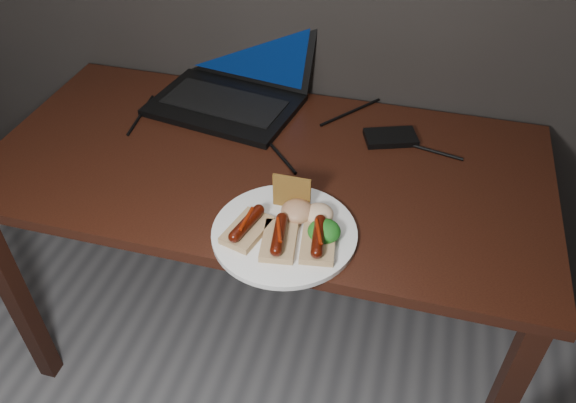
% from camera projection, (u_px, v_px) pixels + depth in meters
% --- Properties ---
extents(desk, '(1.40, 0.70, 0.75)m').
position_uv_depth(desk, '(267.00, 188.00, 1.47)').
color(desk, '#36180D').
rests_on(desk, ground).
extents(laptop, '(0.45, 0.42, 0.25)m').
position_uv_depth(laptop, '(234.00, 82.00, 1.61)').
color(laptop, black).
rests_on(laptop, desk).
extents(hard_drive, '(0.15, 0.12, 0.02)m').
position_uv_depth(hard_drive, '(391.00, 137.00, 1.47)').
color(hard_drive, black).
rests_on(hard_drive, desk).
extents(desk_cables, '(0.89, 0.40, 0.01)m').
position_uv_depth(desk_cables, '(291.00, 130.00, 1.51)').
color(desk_cables, black).
rests_on(desk_cables, desk).
extents(plate, '(0.37, 0.37, 0.01)m').
position_uv_depth(plate, '(284.00, 233.00, 1.20)').
color(plate, white).
rests_on(plate, desk).
extents(bread_sausage_left, '(0.10, 0.13, 0.04)m').
position_uv_depth(bread_sausage_left, '(247.00, 227.00, 1.19)').
color(bread_sausage_left, tan).
rests_on(bread_sausage_left, plate).
extents(bread_sausage_center, '(0.09, 0.12, 0.04)m').
position_uv_depth(bread_sausage_center, '(279.00, 238.00, 1.16)').
color(bread_sausage_center, tan).
rests_on(bread_sausage_center, plate).
extents(bread_sausage_right, '(0.09, 0.12, 0.04)m').
position_uv_depth(bread_sausage_right, '(318.00, 240.00, 1.16)').
color(bread_sausage_right, tan).
rests_on(bread_sausage_right, plate).
extents(crispbread, '(0.08, 0.01, 0.08)m').
position_uv_depth(crispbread, '(292.00, 192.00, 1.23)').
color(crispbread, '#A6792D').
rests_on(crispbread, plate).
extents(salad_greens, '(0.07, 0.07, 0.04)m').
position_uv_depth(salad_greens, '(324.00, 231.00, 1.17)').
color(salad_greens, '#195911').
rests_on(salad_greens, plate).
extents(salsa_mound, '(0.07, 0.07, 0.04)m').
position_uv_depth(salsa_mound, '(297.00, 211.00, 1.22)').
color(salsa_mound, maroon).
rests_on(salsa_mound, plate).
extents(coleslaw_mound, '(0.06, 0.06, 0.04)m').
position_uv_depth(coleslaw_mound, '(319.00, 214.00, 1.22)').
color(coleslaw_mound, white).
rests_on(coleslaw_mound, plate).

